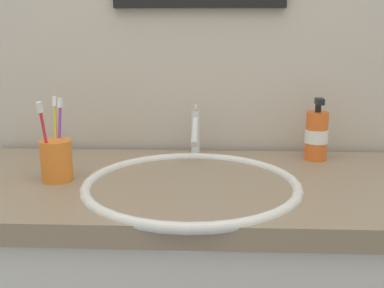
{
  "coord_description": "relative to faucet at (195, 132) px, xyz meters",
  "views": [
    {
      "loc": [
        0.04,
        -1.08,
        1.22
      ],
      "look_at": [
        -0.01,
        -0.01,
        0.96
      ],
      "focal_mm": 44.64,
      "sensor_mm": 36.0,
      "label": 1
    }
  ],
  "objects": [
    {
      "name": "toothbrush_red",
      "position": [
        -0.33,
        -0.24,
        0.04
      ],
      "size": [
        0.02,
        0.04,
        0.19
      ],
      "color": "red",
      "rests_on": "toothbrush_cup"
    },
    {
      "name": "sink_basin",
      "position": [
        0.0,
        -0.24,
        -0.11
      ],
      "size": [
        0.5,
        0.5,
        0.12
      ],
      "color": "white",
      "rests_on": "vanity_counter"
    },
    {
      "name": "faucet",
      "position": [
        0.0,
        0.0,
        0.0
      ],
      "size": [
        0.02,
        0.16,
        0.14
      ],
      "color": "silver",
      "rests_on": "sink_basin"
    },
    {
      "name": "tiled_wall_back",
      "position": [
        0.01,
        0.12,
        0.26
      ],
      "size": [
        2.42,
        0.04,
        2.4
      ],
      "primitive_type": "cube",
      "color": "beige",
      "rests_on": "ground"
    },
    {
      "name": "toothbrush_cup",
      "position": [
        -0.32,
        -0.21,
        -0.02
      ],
      "size": [
        0.07,
        0.07,
        0.1
      ],
      "primitive_type": "cylinder",
      "color": "orange",
      "rests_on": "vanity_counter"
    },
    {
      "name": "toothbrush_yellow",
      "position": [
        -0.33,
        -0.18,
        0.04
      ],
      "size": [
        0.01,
        0.04,
        0.19
      ],
      "color": "yellow",
      "rests_on": "toothbrush_cup"
    },
    {
      "name": "soap_dispenser",
      "position": [
        0.33,
        -0.01,
        -0.0
      ],
      "size": [
        0.06,
        0.06,
        0.17
      ],
      "color": "orange",
      "rests_on": "vanity_counter"
    },
    {
      "name": "toothbrush_purple",
      "position": [
        -0.32,
        -0.18,
        0.04
      ],
      "size": [
        0.01,
        0.05,
        0.18
      ],
      "color": "purple",
      "rests_on": "toothbrush_cup"
    }
  ]
}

